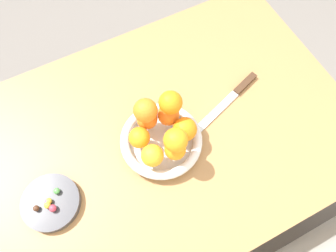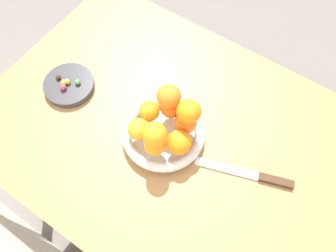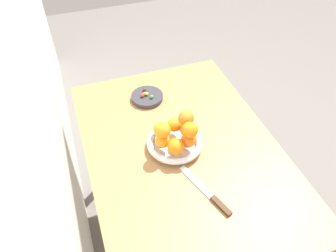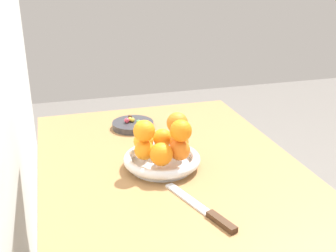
{
  "view_description": "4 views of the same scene",
  "coord_description": "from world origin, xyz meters",
  "px_view_note": "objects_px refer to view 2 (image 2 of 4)",
  "views": [
    {
      "loc": [
        0.16,
        0.34,
        1.59
      ],
      "look_at": [
        0.0,
        0.03,
        0.85
      ],
      "focal_mm": 35.0,
      "sensor_mm": 36.0,
      "label": 1
    },
    {
      "loc": [
        -0.21,
        0.34,
        1.56
      ],
      "look_at": [
        -0.0,
        0.03,
        0.84
      ],
      "focal_mm": 35.0,
      "sensor_mm": 36.0,
      "label": 2
    },
    {
      "loc": [
        -0.81,
        0.34,
        1.73
      ],
      "look_at": [
        0.05,
        0.05,
        0.83
      ],
      "focal_mm": 35.0,
      "sensor_mm": 36.0,
      "label": 3
    },
    {
      "loc": [
        -1.05,
        0.32,
        1.31
      ],
      "look_at": [
        0.06,
        -0.0,
        0.85
      ],
      "focal_mm": 45.0,
      "sensor_mm": 36.0,
      "label": 4
    }
  ],
  "objects_px": {
    "orange_7": "(154,134)",
    "orange_5": "(139,129)",
    "candy_dish": "(69,85)",
    "orange_2": "(185,122)",
    "candy_ball_2": "(63,87)",
    "orange_6": "(169,97)",
    "orange_4": "(149,111)",
    "orange_8": "(189,112)",
    "knife": "(252,175)",
    "fruit_bowl": "(163,134)",
    "candy_ball_1": "(67,81)",
    "candy_ball_3": "(67,82)",
    "candy_ball_4": "(58,77)",
    "orange_1": "(179,143)",
    "candy_ball_0": "(78,82)",
    "dining_table": "(174,146)",
    "candy_ball_5": "(64,82)",
    "orange_3": "(171,108)",
    "orange_0": "(155,145)"
  },
  "relations": [
    {
      "from": "candy_dish",
      "to": "orange_6",
      "type": "height_order",
      "value": "orange_6"
    },
    {
      "from": "candy_ball_4",
      "to": "orange_1",
      "type": "bearing_deg",
      "value": -179.35
    },
    {
      "from": "fruit_bowl",
      "to": "orange_3",
      "type": "relative_size",
      "value": 3.95
    },
    {
      "from": "fruit_bowl",
      "to": "candy_ball_3",
      "type": "relative_size",
      "value": 14.24
    },
    {
      "from": "candy_dish",
      "to": "orange_5",
      "type": "distance_m",
      "value": 0.29
    },
    {
      "from": "orange_7",
      "to": "candy_ball_4",
      "type": "distance_m",
      "value": 0.39
    },
    {
      "from": "candy_ball_0",
      "to": "candy_ball_1",
      "type": "bearing_deg",
      "value": 27.58
    },
    {
      "from": "candy_dish",
      "to": "orange_2",
      "type": "height_order",
      "value": "orange_2"
    },
    {
      "from": "orange_7",
      "to": "orange_0",
      "type": "bearing_deg",
      "value": 45.9
    },
    {
      "from": "candy_ball_1",
      "to": "knife",
      "type": "distance_m",
      "value": 0.59
    },
    {
      "from": "candy_ball_1",
      "to": "dining_table",
      "type": "bearing_deg",
      "value": -172.2
    },
    {
      "from": "orange_1",
      "to": "candy_ball_4",
      "type": "relative_size",
      "value": 4.24
    },
    {
      "from": "orange_0",
      "to": "candy_ball_4",
      "type": "bearing_deg",
      "value": -4.89
    },
    {
      "from": "orange_1",
      "to": "candy_ball_2",
      "type": "height_order",
      "value": "orange_1"
    },
    {
      "from": "orange_8",
      "to": "orange_0",
      "type": "bearing_deg",
      "value": 69.46
    },
    {
      "from": "dining_table",
      "to": "orange_7",
      "type": "xyz_separation_m",
      "value": [
        0.01,
        0.08,
        0.22
      ]
    },
    {
      "from": "orange_2",
      "to": "candy_ball_1",
      "type": "xyz_separation_m",
      "value": [
        0.37,
        0.06,
        -0.04
      ]
    },
    {
      "from": "orange_0",
      "to": "candy_ball_1",
      "type": "bearing_deg",
      "value": -5.87
    },
    {
      "from": "orange_4",
      "to": "orange_2",
      "type": "bearing_deg",
      "value": -166.23
    },
    {
      "from": "orange_2",
      "to": "orange_5",
      "type": "xyz_separation_m",
      "value": [
        0.09,
        0.08,
        -0.0
      ]
    },
    {
      "from": "orange_0",
      "to": "orange_4",
      "type": "bearing_deg",
      "value": -46.5
    },
    {
      "from": "orange_1",
      "to": "orange_3",
      "type": "relative_size",
      "value": 1.14
    },
    {
      "from": "fruit_bowl",
      "to": "candy_ball_3",
      "type": "xyz_separation_m",
      "value": [
        0.33,
        0.02,
        0.01
      ]
    },
    {
      "from": "orange_0",
      "to": "candy_ball_1",
      "type": "relative_size",
      "value": 3.77
    },
    {
      "from": "candy_ball_5",
      "to": "orange_2",
      "type": "bearing_deg",
      "value": -169.55
    },
    {
      "from": "fruit_bowl",
      "to": "candy_ball_3",
      "type": "bearing_deg",
      "value": 3.55
    },
    {
      "from": "fruit_bowl",
      "to": "orange_4",
      "type": "bearing_deg",
      "value": -16.73
    },
    {
      "from": "orange_1",
      "to": "orange_3",
      "type": "bearing_deg",
      "value": -45.13
    },
    {
      "from": "candy_dish",
      "to": "orange_0",
      "type": "height_order",
      "value": "orange_0"
    },
    {
      "from": "orange_1",
      "to": "orange_3",
      "type": "xyz_separation_m",
      "value": [
        0.07,
        -0.07,
        -0.0
      ]
    },
    {
      "from": "orange_8",
      "to": "knife",
      "type": "height_order",
      "value": "orange_8"
    },
    {
      "from": "candy_ball_0",
      "to": "dining_table",
      "type": "bearing_deg",
      "value": -174.13
    },
    {
      "from": "orange_7",
      "to": "candy_ball_5",
      "type": "distance_m",
      "value": 0.36
    },
    {
      "from": "candy_ball_2",
      "to": "orange_0",
      "type": "bearing_deg",
      "value": 177.78
    },
    {
      "from": "dining_table",
      "to": "orange_1",
      "type": "distance_m",
      "value": 0.17
    },
    {
      "from": "candy_ball_5",
      "to": "candy_ball_4",
      "type": "bearing_deg",
      "value": -11.67
    },
    {
      "from": "knife",
      "to": "orange_3",
      "type": "bearing_deg",
      "value": -3.96
    },
    {
      "from": "candy_ball_3",
      "to": "candy_dish",
      "type": "bearing_deg",
      "value": -102.17
    },
    {
      "from": "candy_dish",
      "to": "fruit_bowl",
      "type": "bearing_deg",
      "value": -176.51
    },
    {
      "from": "orange_1",
      "to": "orange_6",
      "type": "height_order",
      "value": "orange_6"
    },
    {
      "from": "orange_5",
      "to": "orange_4",
      "type": "bearing_deg",
      "value": -81.98
    },
    {
      "from": "orange_4",
      "to": "orange_8",
      "type": "height_order",
      "value": "orange_8"
    },
    {
      "from": "candy_dish",
      "to": "orange_4",
      "type": "xyz_separation_m",
      "value": [
        -0.27,
        -0.04,
        0.06
      ]
    },
    {
      "from": "candy_ball_0",
      "to": "candy_ball_5",
      "type": "relative_size",
      "value": 0.96
    },
    {
      "from": "orange_6",
      "to": "orange_4",
      "type": "bearing_deg",
      "value": 42.17
    },
    {
      "from": "orange_1",
      "to": "knife",
      "type": "xyz_separation_m",
      "value": [
        -0.19,
        -0.06,
        -0.07
      ]
    },
    {
      "from": "orange_7",
      "to": "orange_5",
      "type": "bearing_deg",
      "value": -10.04
    },
    {
      "from": "candy_dish",
      "to": "knife",
      "type": "xyz_separation_m",
      "value": [
        -0.58,
        -0.06,
        -0.01
      ]
    },
    {
      "from": "candy_dish",
      "to": "orange_4",
      "type": "bearing_deg",
      "value": -172.36
    },
    {
      "from": "candy_ball_2",
      "to": "orange_6",
      "type": "bearing_deg",
      "value": -163.08
    }
  ]
}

